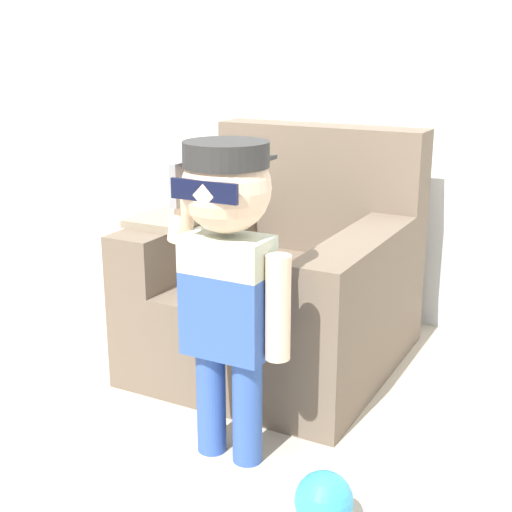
# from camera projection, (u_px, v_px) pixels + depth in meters

# --- Properties ---
(ground_plane) EXTENTS (10.00, 10.00, 0.00)m
(ground_plane) POSITION_uv_depth(u_px,v_px,m) (249.00, 370.00, 2.86)
(ground_plane) COLOR #BCB29E
(wall_back) EXTENTS (10.00, 0.05, 2.60)m
(wall_back) POSITION_uv_depth(u_px,v_px,m) (337.00, 34.00, 3.20)
(wall_back) COLOR silver
(wall_back) RESTS_ON ground_plane
(armchair) EXTENTS (0.94, 1.01, 0.93)m
(armchair) POSITION_uv_depth(u_px,v_px,m) (283.00, 285.00, 2.91)
(armchair) COLOR #6B5B4C
(armchair) RESTS_ON ground_plane
(person_child) EXTENTS (0.41, 0.31, 1.00)m
(person_child) POSITION_uv_depth(u_px,v_px,m) (228.00, 255.00, 2.09)
(person_child) COLOR #3356AD
(person_child) RESTS_ON ground_plane
(side_table) EXTENTS (0.35, 0.35, 0.51)m
(side_table) POSITION_uv_depth(u_px,v_px,m) (135.00, 255.00, 3.35)
(side_table) COLOR white
(side_table) RESTS_ON ground_plane
(toy_ball) EXTENTS (0.16, 0.16, 0.16)m
(toy_ball) POSITION_uv_depth(u_px,v_px,m) (324.00, 501.00, 1.92)
(toy_ball) COLOR #3399D1
(toy_ball) RESTS_ON ground_plane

